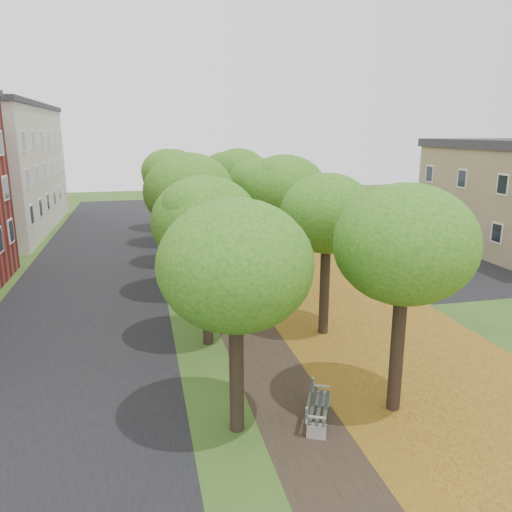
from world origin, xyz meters
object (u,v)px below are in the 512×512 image
bench (317,407)px  car_silver (423,265)px  car_white (387,240)px  car_grey (376,244)px  car_red (422,266)px

bench → car_silver: size_ratio=0.45×
car_silver → car_white: size_ratio=0.86×
car_silver → bench: bearing=150.2°
car_silver → car_white: car_silver is taller
car_grey → car_white: bearing=-41.2°
car_silver → car_grey: 5.84m
bench → car_red: bearing=-16.1°
bench → car_grey: bearing=-5.8°
car_red → car_grey: (0.00, 5.80, 0.01)m
car_silver → car_white: bearing=1.2°
car_red → car_white: bearing=-34.5°
car_silver → car_grey: bearing=11.2°
car_silver → car_white: 6.75m
bench → car_silver: (10.89, 12.52, 0.27)m
bench → car_white: size_ratio=0.39×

